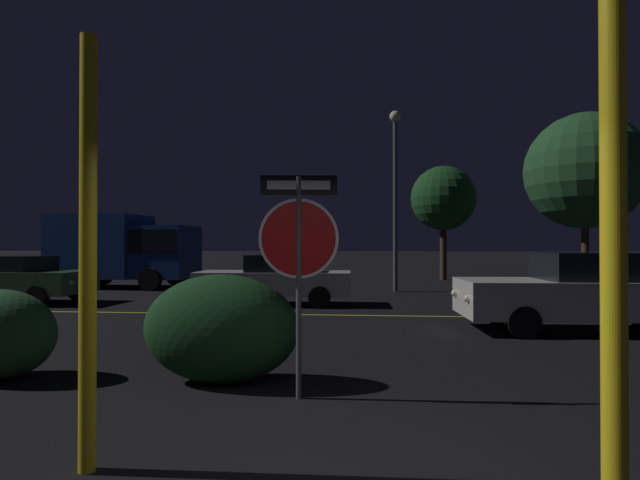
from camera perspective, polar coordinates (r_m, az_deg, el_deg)
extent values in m
cube|color=gold|center=(12.23, 3.85, -8.58)|extent=(42.61, 0.12, 0.01)
cylinder|color=#4C4C51|center=(5.59, -2.45, -5.41)|extent=(0.06, 0.06, 2.48)
cylinder|color=white|center=(5.57, -2.45, 0.18)|extent=(0.89, 0.11, 0.90)
cylinder|color=#B71414|center=(5.57, -2.45, 0.18)|extent=(0.83, 0.11, 0.83)
cube|color=black|center=(5.61, -2.45, 6.28)|extent=(0.86, 0.12, 0.22)
cube|color=white|center=(5.61, -2.45, 6.28)|extent=(0.70, 0.11, 0.10)
cylinder|color=yellow|center=(4.17, -24.99, -1.27)|extent=(0.13, 0.13, 3.31)
cylinder|color=yellow|center=(3.51, 30.53, 0.69)|extent=(0.15, 0.15, 3.57)
ellipsoid|color=#19421E|center=(6.38, -11.24, -9.90)|extent=(1.94, 1.02, 1.35)
cube|color=#335B38|center=(17.11, -30.96, -4.12)|extent=(3.86, 2.01, 0.65)
cube|color=black|center=(17.16, -31.26, -2.31)|extent=(1.57, 1.67, 0.43)
cylinder|color=black|center=(17.20, -25.98, -5.20)|extent=(0.61, 0.22, 0.60)
cylinder|color=black|center=(15.70, -29.58, -5.64)|extent=(0.61, 0.22, 0.60)
cylinder|color=black|center=(18.58, -32.14, -4.83)|extent=(0.61, 0.22, 0.60)
sphere|color=#F4EFCC|center=(16.50, -24.37, -4.17)|extent=(0.14, 0.14, 0.14)
sphere|color=#F4EFCC|center=(15.51, -26.61, -4.40)|extent=(0.14, 0.14, 0.14)
cube|color=silver|center=(14.35, -5.26, -4.90)|extent=(4.40, 1.78, 0.65)
cube|color=black|center=(14.30, -4.74, -2.67)|extent=(1.78, 1.48, 0.47)
cylinder|color=black|center=(13.87, -11.33, -6.38)|extent=(0.61, 0.22, 0.60)
cylinder|color=black|center=(15.42, -9.80, -5.80)|extent=(0.61, 0.22, 0.60)
cylinder|color=black|center=(13.45, -0.05, -6.58)|extent=(0.61, 0.22, 0.60)
cylinder|color=black|center=(15.03, 0.32, -5.94)|extent=(0.61, 0.22, 0.60)
sphere|color=#F4EFCC|center=(14.35, -14.36, -4.75)|extent=(0.14, 0.14, 0.14)
sphere|color=#F4EFCC|center=(15.34, -13.17, -4.48)|extent=(0.14, 0.14, 0.14)
cube|color=silver|center=(11.21, 28.04, -5.88)|extent=(4.87, 1.92, 0.71)
cube|color=black|center=(11.23, 28.69, -2.66)|extent=(1.98, 1.57, 0.54)
cylinder|color=black|center=(9.92, 22.24, -8.69)|extent=(0.61, 0.22, 0.60)
cylinder|color=black|center=(11.50, 19.44, -7.57)|extent=(0.61, 0.22, 0.60)
cylinder|color=black|center=(12.68, 32.58, -6.86)|extent=(0.61, 0.22, 0.60)
sphere|color=#F4EFCC|center=(9.89, 16.45, -6.44)|extent=(0.14, 0.14, 0.14)
sphere|color=#F4EFCC|center=(10.94, 15.11, -5.87)|extent=(0.14, 0.14, 0.14)
cube|color=navy|center=(20.58, -17.22, -1.33)|extent=(2.23, 2.40, 2.05)
cube|color=black|center=(20.58, -17.22, -0.19)|extent=(2.03, 2.44, 0.90)
cube|color=navy|center=(21.92, -23.79, -0.67)|extent=(3.57, 2.62, 2.50)
cylinder|color=black|center=(21.70, -16.04, -3.94)|extent=(0.85, 0.33, 0.84)
cylinder|color=black|center=(19.60, -18.85, -4.30)|extent=(0.85, 0.33, 0.84)
cylinder|color=black|center=(23.27, -23.55, -3.69)|extent=(0.85, 0.33, 0.84)
cylinder|color=black|center=(21.32, -26.86, -3.97)|extent=(0.85, 0.33, 0.84)
cylinder|color=#4C4C51|center=(18.56, 8.60, 3.80)|extent=(0.16, 0.16, 6.24)
sphere|color=#F9E5B2|center=(19.10, 8.58, 13.80)|extent=(0.41, 0.41, 0.41)
cylinder|color=#422D1E|center=(25.03, 13.91, -1.19)|extent=(0.32, 0.32, 2.85)
sphere|color=#19471E|center=(25.13, 13.90, 4.66)|extent=(3.15, 3.15, 3.15)
cylinder|color=#422D1E|center=(25.71, 28.04, -0.75)|extent=(0.32, 0.32, 3.19)
sphere|color=#235128|center=(25.93, 28.01, 6.98)|extent=(5.27, 5.27, 5.27)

